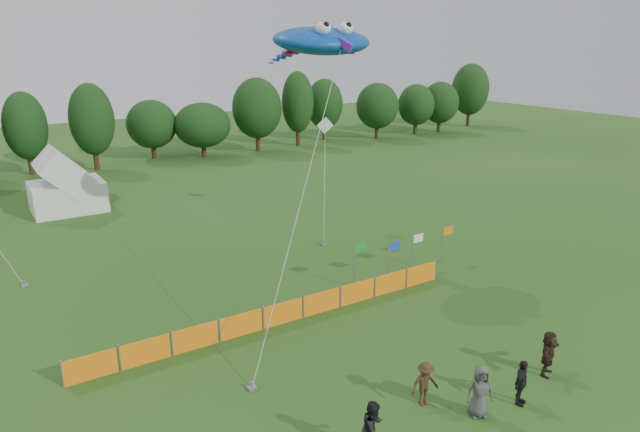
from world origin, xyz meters
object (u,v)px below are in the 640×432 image
barrier_fence (283,313)px  stingray_kite (319,41)px  spectator_e (480,391)px  spectator_d (521,383)px  tent_right (67,187)px  spectator_f (548,353)px  spectator_c (425,384)px  spectator_b (374,429)px

barrier_fence → stingray_kite: 14.03m
barrier_fence → stingray_kite: size_ratio=1.08×
barrier_fence → spectator_e: spectator_e is taller
spectator_d → spectator_e: spectator_e is taller
tent_right → spectator_d: size_ratio=3.01×
spectator_d → spectator_f: spectator_f is taller
spectator_c → barrier_fence: bearing=109.1°
spectator_c → tent_right: bearing=110.8°
tent_right → spectator_b: bearing=-84.7°
spectator_b → spectator_d: 5.81m
spectator_b → spectator_c: size_ratio=1.17×
spectator_f → stingray_kite: size_ratio=0.11×
barrier_fence → spectator_b: bearing=-101.4°
spectator_f → stingray_kite: bearing=66.4°
spectator_b → spectator_e: 4.12m
spectator_b → spectator_d: bearing=-33.5°
barrier_fence → spectator_f: (6.33, -8.72, 0.37)m
tent_right → spectator_d: bearing=-75.0°
spectator_f → stingray_kite: (-0.65, 14.78, 10.93)m
tent_right → barrier_fence: tent_right is taller
tent_right → spectator_d: tent_right is taller
tent_right → stingray_kite: stingray_kite is taller
tent_right → spectator_c: 31.67m
spectator_b → tent_right: bearing=68.3°
spectator_b → stingray_kite: bearing=36.2°
spectator_c → spectator_d: (2.76, -1.72, 0.03)m
tent_right → stingray_kite: (10.45, -17.36, 10.03)m
spectator_f → barrier_fence: bearing=99.9°
spectator_e → stingray_kite: bearing=103.0°
tent_right → spectator_c: size_ratio=3.12×
barrier_fence → stingray_kite: stingray_kite is taller
spectator_e → stingray_kite: size_ratio=0.11×
barrier_fence → spectator_d: 10.20m
spectator_b → spectator_f: 8.09m
stingray_kite → spectator_f: bearing=-87.5°
tent_right → stingray_kite: size_ratio=0.30×
spectator_c → stingray_kite: 18.13m
tent_right → barrier_fence: 23.93m
spectator_b → spectator_e: bearing=-31.6°
spectator_c → stingray_kite: bearing=81.9°
spectator_f → tent_right: bearing=83.0°
spectator_d → spectator_c: bearing=127.8°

